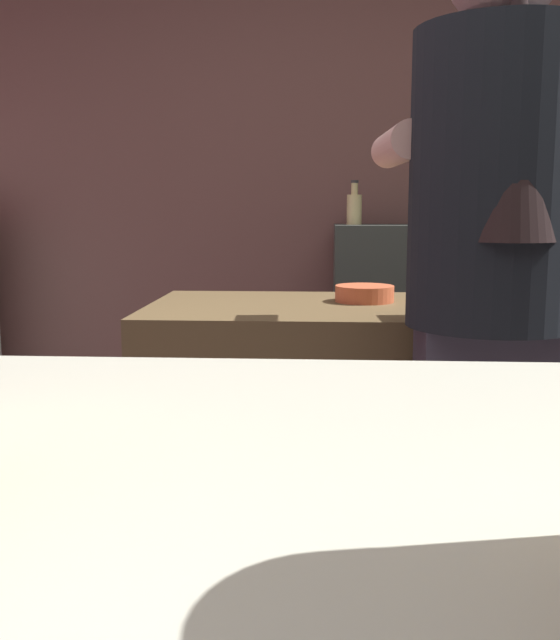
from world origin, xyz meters
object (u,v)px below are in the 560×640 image
object	(u,v)px
mixing_bowl	(365,294)
bottle_vinegar	(354,208)
bartender	(491,286)
bottle_soy	(469,207)

from	to	relation	value
mixing_bowl	bottle_vinegar	xyz separation A→B (m)	(0.02, 1.16, 0.24)
bottle_vinegar	mixing_bowl	bearing A→B (deg)	-90.85
bartender	mixing_bowl	distance (m)	0.58
mixing_bowl	bottle_vinegar	size ratio (longest dim) A/B	0.87
bartender	bottle_soy	bearing A→B (deg)	-12.80
bartender	bottle_vinegar	world-z (taller)	bartender
mixing_bowl	bottle_soy	world-z (taller)	bottle_soy
bartender	mixing_bowl	xyz separation A→B (m)	(-0.23, 0.52, -0.08)
bottle_soy	bottle_vinegar	size ratio (longest dim) A/B	1.01
mixing_bowl	bottle_soy	size ratio (longest dim) A/B	0.85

